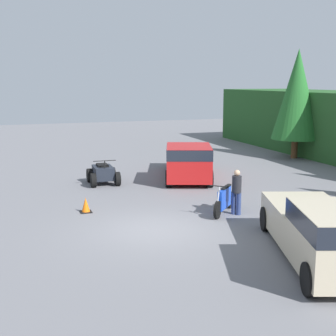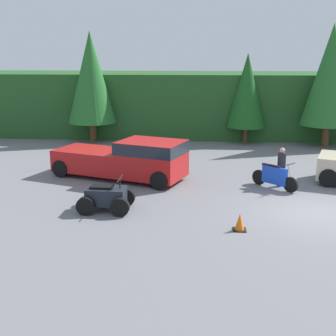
{
  "view_description": "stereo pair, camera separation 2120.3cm",
  "coord_description": "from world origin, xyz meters",
  "px_view_note": "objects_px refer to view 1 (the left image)",
  "views": [
    {
      "loc": [
        13.86,
        -4.4,
        4.77
      ],
      "look_at": [
        -5.36,
        2.29,
        0.95
      ],
      "focal_mm": 50.0,
      "sensor_mm": 36.0,
      "label": 1
    },
    {
      "loc": [
        -4.03,
        -15.75,
        5.51
      ],
      "look_at": [
        -5.36,
        2.29,
        0.95
      ],
      "focal_mm": 50.0,
      "sensor_mm": 36.0,
      "label": 2
    }
  ],
  "objects_px": {
    "pickup_truck_second": "(326,230)",
    "rider_person": "(237,190)",
    "pickup_truck_red": "(188,160)",
    "dirt_bike": "(224,200)",
    "quad_atv": "(103,174)",
    "traffic_cone": "(86,206)"
  },
  "relations": [
    {
      "from": "pickup_truck_red",
      "to": "dirt_bike",
      "type": "height_order",
      "value": "pickup_truck_red"
    },
    {
      "from": "dirt_bike",
      "to": "quad_atv",
      "type": "bearing_deg",
      "value": -109.81
    },
    {
      "from": "dirt_bike",
      "to": "quad_atv",
      "type": "distance_m",
      "value": 7.08
    },
    {
      "from": "pickup_truck_second",
      "to": "rider_person",
      "type": "xyz_separation_m",
      "value": [
        -4.96,
        -0.03,
        -0.05
      ]
    },
    {
      "from": "pickup_truck_second",
      "to": "dirt_bike",
      "type": "bearing_deg",
      "value": -157.19
    },
    {
      "from": "pickup_truck_red",
      "to": "traffic_cone",
      "type": "relative_size",
      "value": 11.34
    },
    {
      "from": "rider_person",
      "to": "traffic_cone",
      "type": "height_order",
      "value": "rider_person"
    },
    {
      "from": "dirt_bike",
      "to": "rider_person",
      "type": "relative_size",
      "value": 1.01
    },
    {
      "from": "pickup_truck_red",
      "to": "quad_atv",
      "type": "bearing_deg",
      "value": -72.72
    },
    {
      "from": "quad_atv",
      "to": "rider_person",
      "type": "xyz_separation_m",
      "value": [
        6.63,
        3.51,
        0.42
      ]
    },
    {
      "from": "pickup_truck_second",
      "to": "dirt_bike",
      "type": "height_order",
      "value": "pickup_truck_second"
    },
    {
      "from": "quad_atv",
      "to": "traffic_cone",
      "type": "bearing_deg",
      "value": -17.43
    },
    {
      "from": "pickup_truck_second",
      "to": "dirt_bike",
      "type": "relative_size",
      "value": 3.65
    },
    {
      "from": "pickup_truck_second",
      "to": "traffic_cone",
      "type": "distance_m",
      "value": 8.72
    },
    {
      "from": "pickup_truck_red",
      "to": "traffic_cone",
      "type": "bearing_deg",
      "value": -33.0
    },
    {
      "from": "quad_atv",
      "to": "rider_person",
      "type": "bearing_deg",
      "value": 29.49
    },
    {
      "from": "pickup_truck_second",
      "to": "rider_person",
      "type": "bearing_deg",
      "value": -160.74
    },
    {
      "from": "pickup_truck_red",
      "to": "pickup_truck_second",
      "type": "relative_size",
      "value": 1.03
    },
    {
      "from": "pickup_truck_second",
      "to": "quad_atv",
      "type": "xyz_separation_m",
      "value": [
        -11.59,
        -3.55,
        -0.47
      ]
    },
    {
      "from": "pickup_truck_second",
      "to": "rider_person",
      "type": "relative_size",
      "value": 3.67
    },
    {
      "from": "traffic_cone",
      "to": "quad_atv",
      "type": "bearing_deg",
      "value": 161.01
    },
    {
      "from": "dirt_bike",
      "to": "quad_atv",
      "type": "height_order",
      "value": "quad_atv"
    }
  ]
}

